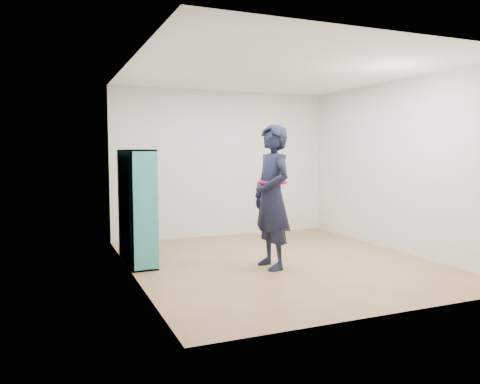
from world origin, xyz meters
name	(u,v)px	position (x,y,z in m)	size (l,w,h in m)	color
floor	(280,262)	(0.00, 0.00, 0.00)	(4.50, 4.50, 0.00)	olive
ceiling	(281,71)	(0.00, 0.00, 2.60)	(4.50, 4.50, 0.00)	white
wall_left	(132,170)	(-2.00, 0.00, 1.30)	(0.02, 4.50, 2.60)	beige
wall_right	(397,166)	(2.00, 0.00, 1.30)	(0.02, 4.50, 2.60)	beige
wall_back	(223,164)	(0.00, 2.25, 1.30)	(4.00, 0.02, 2.60)	beige
wall_front	(394,176)	(0.00, -2.25, 1.30)	(4.00, 0.02, 2.60)	beige
bookshelf	(135,207)	(-1.85, 0.76, 0.76)	(0.34, 1.17, 1.55)	teal
person	(272,197)	(-0.25, -0.24, 0.94)	(0.49, 0.71, 1.88)	black
smartphone	(258,187)	(-0.41, -0.16, 1.06)	(0.03, 0.12, 0.15)	silver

